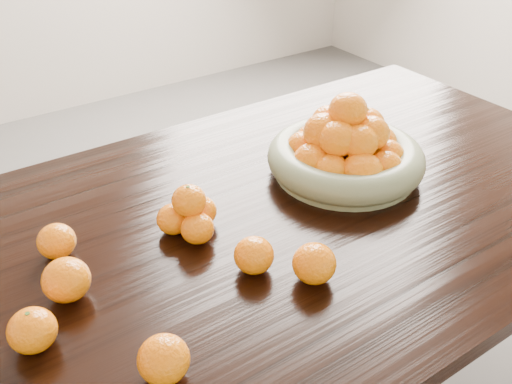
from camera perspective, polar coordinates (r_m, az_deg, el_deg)
dining_table at (r=1.25m, az=-2.35°, el=-6.80°), size 2.00×1.00×0.75m
fruit_bowl at (r=1.37m, az=8.98°, el=4.09°), size 0.37×0.37×0.21m
orange_pyramid at (r=1.17m, az=-6.61°, el=-2.25°), size 0.13×0.12×0.11m
loose_orange_0 at (r=0.99m, az=-21.46°, el=-12.75°), size 0.08×0.08×0.07m
loose_orange_1 at (r=0.90m, az=-9.22°, el=-16.19°), size 0.08×0.08×0.07m
loose_orange_2 at (r=1.05m, az=5.84°, el=-7.13°), size 0.08×0.08×0.08m
loose_orange_3 at (r=1.06m, az=-18.45°, el=-8.34°), size 0.09×0.09×0.08m
loose_orange_4 at (r=1.07m, az=-0.21°, el=-6.34°), size 0.08×0.08×0.07m
loose_orange_5 at (r=1.17m, az=-19.32°, el=-4.66°), size 0.07×0.07×0.07m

